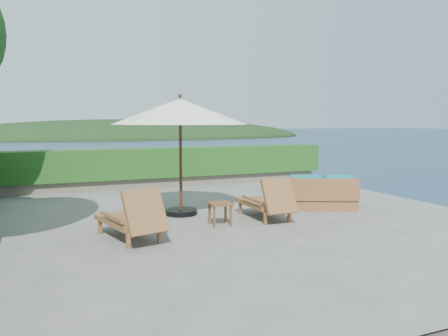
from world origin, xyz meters
name	(u,v)px	position (x,y,z in m)	size (l,w,h in m)	color
ground	(225,218)	(0.00, 0.00, 0.00)	(12.00, 12.00, 0.00)	gray
foundation	(225,282)	(0.00, 0.00, -1.55)	(12.00, 12.00, 3.00)	#5E544A
offshore_island	(132,138)	(25.00, 140.00, -3.00)	(126.00, 57.60, 12.60)	black
planter_wall_far	(163,181)	(0.00, 5.60, 0.18)	(12.00, 0.60, 0.36)	#6B6455
hedge_far	(163,162)	(0.00, 5.60, 0.85)	(12.40, 0.90, 1.00)	#124113
patio_umbrella	(180,113)	(-0.83, 0.82, 2.47)	(4.00, 4.00, 2.92)	black
lounge_left	(132,218)	(-2.39, -1.06, 0.43)	(1.15, 1.92, 1.04)	olive
lounge_right	(267,201)	(0.85, -0.45, 0.42)	(0.81, 1.75, 1.01)	olive
side_table	(220,207)	(-0.38, -0.60, 0.42)	(0.52, 0.52, 0.51)	brown
wicker_loveseat	(319,195)	(2.71, 0.12, 0.36)	(2.09, 1.63, 0.92)	olive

